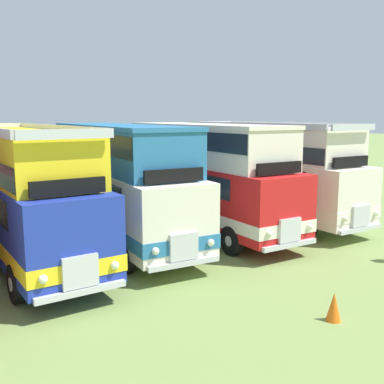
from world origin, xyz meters
name	(u,v)px	position (x,y,z in m)	size (l,w,h in m)	color
ground_plane	(123,241)	(0.00, 0.00, 0.00)	(200.00, 200.00, 0.00)	#7A934C
bus_second_in_row	(22,190)	(-3.70, -0.26, 2.36)	(3.00, 10.88, 4.52)	#1E339E
bus_third_in_row	(119,177)	(0.01, 0.25, 2.47)	(3.03, 10.83, 4.49)	silver
bus_fourth_in_row	(206,173)	(3.70, -0.23, 2.47)	(2.63, 10.09, 4.49)	red
bus_fifth_in_row	(266,169)	(7.39, 0.22, 2.36)	(2.74, 10.62, 4.52)	silver
cone_mid_row	(334,307)	(1.56, -9.17, 0.35)	(0.36, 0.36, 0.70)	orange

